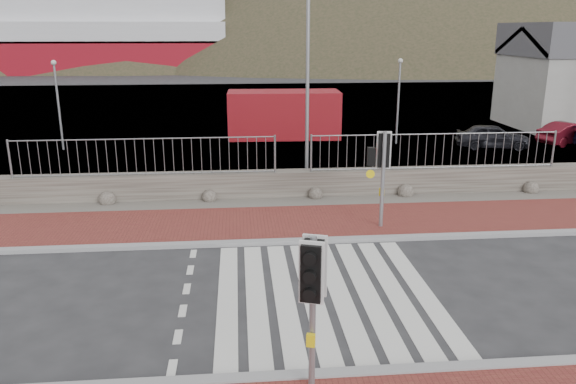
{
  "coord_description": "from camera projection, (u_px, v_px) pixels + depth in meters",
  "views": [
    {
      "loc": [
        -1.8,
        -10.85,
        5.49
      ],
      "look_at": [
        -0.54,
        3.0,
        1.43
      ],
      "focal_mm": 35.0,
      "sensor_mm": 36.0,
      "label": 1
    }
  ],
  "objects": [
    {
      "name": "railing",
      "position": [
        293.0,
        145.0,
        18.4
      ],
      "size": [
        18.07,
        0.07,
        1.22
      ],
      "color": "gray",
      "rests_on": "stone_wall"
    },
    {
      "name": "shipping_container",
      "position": [
        284.0,
        114.0,
        29.13
      ],
      "size": [
        5.8,
        2.55,
        2.39
      ],
      "primitive_type": "cube",
      "rotation": [
        0.0,
        0.0,
        -0.03
      ],
      "color": "maroon",
      "rests_on": "ground"
    },
    {
      "name": "hills_backdrop",
      "position": [
        286.0,
        190.0,
        103.15
      ],
      "size": [
        254.0,
        90.0,
        100.0
      ],
      "color": "#2C301C",
      "rests_on": "ground"
    },
    {
      "name": "traffic_signal_near",
      "position": [
        313.0,
        282.0,
        8.29
      ],
      "size": [
        0.42,
        0.33,
        2.6
      ],
      "rotation": [
        0.0,
        0.0,
        -0.32
      ],
      "color": "gray",
      "rests_on": "ground"
    },
    {
      "name": "sidewalk_far",
      "position": [
        302.0,
        223.0,
        16.36
      ],
      "size": [
        40.0,
        3.0,
        0.08
      ],
      "primitive_type": "cube",
      "color": "brown",
      "rests_on": "ground"
    },
    {
      "name": "traffic_signal_far",
      "position": [
        382.0,
        159.0,
        15.44
      ],
      "size": [
        0.68,
        0.29,
        2.8
      ],
      "rotation": [
        0.0,
        0.0,
        3.0
      ],
      "color": "gray",
      "rests_on": "ground"
    },
    {
      "name": "kerb_near",
      "position": [
        354.0,
        374.0,
        9.19
      ],
      "size": [
        40.0,
        0.25,
        0.12
      ],
      "primitive_type": "cube",
      "color": "gray",
      "rests_on": "ground"
    },
    {
      "name": "car_a",
      "position": [
        492.0,
        136.0,
        26.58
      ],
      "size": [
        3.56,
        2.03,
        1.14
      ],
      "primitive_type": "imported",
      "rotation": [
        0.0,
        0.0,
        1.35
      ],
      "color": "black",
      "rests_on": "ground"
    },
    {
      "name": "ferry",
      "position": [
        60.0,
        29.0,
        73.34
      ],
      "size": [
        50.0,
        16.0,
        20.0
      ],
      "color": "maroon",
      "rests_on": "ground"
    },
    {
      "name": "kerb_far",
      "position": [
        308.0,
        241.0,
        14.93
      ],
      "size": [
        40.0,
        0.25,
        0.12
      ],
      "primitive_type": "cube",
      "color": "gray",
      "rests_on": "ground"
    },
    {
      "name": "ground",
      "position": [
        326.0,
        294.0,
        12.07
      ],
      "size": [
        220.0,
        220.0,
        0.0
      ],
      "primitive_type": "plane",
      "color": "#28282B",
      "rests_on": "ground"
    },
    {
      "name": "water",
      "position": [
        250.0,
        73.0,
        72.2
      ],
      "size": [
        220.0,
        50.0,
        0.05
      ],
      "primitive_type": "cube",
      "color": "#3F4C54",
      "rests_on": "ground"
    },
    {
      "name": "zebra_crossing",
      "position": [
        326.0,
        293.0,
        12.07
      ],
      "size": [
        4.62,
        5.6,
        0.01
      ],
      "color": "silver",
      "rests_on": "ground"
    },
    {
      "name": "car_b",
      "position": [
        569.0,
        133.0,
        27.52
      ],
      "size": [
        3.5,
        2.19,
        1.09
      ],
      "primitive_type": "imported",
      "rotation": [
        0.0,
        0.0,
        1.91
      ],
      "color": "#520B16",
      "rests_on": "ground"
    },
    {
      "name": "stone_wall",
      "position": [
        293.0,
        184.0,
        18.92
      ],
      "size": [
        40.0,
        0.6,
        0.9
      ],
      "primitive_type": "cube",
      "color": "#49433C",
      "rests_on": "ground"
    },
    {
      "name": "streetlight",
      "position": [
        311.0,
        75.0,
        18.71
      ],
      "size": [
        1.41,
        0.74,
        7.08
      ],
      "rotation": [
        0.0,
        0.0,
        -0.43
      ],
      "color": "gray",
      "rests_on": "ground"
    },
    {
      "name": "gravel_strip",
      "position": [
        295.0,
        203.0,
        18.28
      ],
      "size": [
        40.0,
        1.5,
        0.06
      ],
      "primitive_type": "cube",
      "color": "#59544C",
      "rests_on": "ground"
    },
    {
      "name": "quay",
      "position": [
        263.0,
        111.0,
        38.74
      ],
      "size": [
        120.0,
        40.0,
        0.5
      ],
      "primitive_type": "cube",
      "color": "#4C4C4F",
      "rests_on": "ground"
    }
  ]
}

